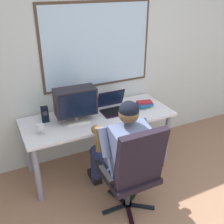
# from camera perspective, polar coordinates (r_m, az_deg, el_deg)

# --- Properties ---
(wall_rear) EXTENTS (5.79, 0.08, 2.59)m
(wall_rear) POSITION_cam_1_polar(r_m,az_deg,el_deg) (3.45, -1.52, 11.50)
(wall_rear) COLOR silver
(wall_rear) RESTS_ON ground
(desk) EXTENTS (1.80, 0.70, 0.72)m
(desk) POSITION_cam_1_polar(r_m,az_deg,el_deg) (3.24, -2.86, -2.34)
(desk) COLOR gray
(desk) RESTS_ON ground
(office_chair) EXTENTS (0.59, 0.58, 1.05)m
(office_chair) POSITION_cam_1_polar(r_m,az_deg,el_deg) (2.61, 4.82, -11.93)
(office_chair) COLOR black
(office_chair) RESTS_ON ground
(person_seated) EXTENTS (0.53, 0.80, 1.22)m
(person_seated) POSITION_cam_1_polar(r_m,az_deg,el_deg) (2.77, 2.00, -7.83)
(person_seated) COLOR #22294F
(person_seated) RESTS_ON ground
(crt_monitor) EXTENTS (0.47, 0.24, 0.40)m
(crt_monitor) POSITION_cam_1_polar(r_m,az_deg,el_deg) (3.02, -7.79, 2.10)
(crt_monitor) COLOR beige
(crt_monitor) RESTS_ON desk
(laptop) EXTENTS (0.36, 0.32, 0.23)m
(laptop) POSITION_cam_1_polar(r_m,az_deg,el_deg) (3.32, 0.38, 1.40)
(laptop) COLOR black
(laptop) RESTS_ON desk
(wine_glass) EXTENTS (0.07, 0.07, 0.12)m
(wine_glass) POSITION_cam_1_polar(r_m,az_deg,el_deg) (2.88, -15.09, -3.23)
(wine_glass) COLOR silver
(wine_glass) RESTS_ON desk
(desk_speaker) EXTENTS (0.08, 0.08, 0.18)m
(desk_speaker) POSITION_cam_1_polar(r_m,az_deg,el_deg) (3.13, -14.14, -0.47)
(desk_speaker) COLOR black
(desk_speaker) RESTS_ON desk
(book_stack) EXTENTS (0.20, 0.16, 0.08)m
(book_stack) POSITION_cam_1_polar(r_m,az_deg,el_deg) (3.43, 6.90, 1.67)
(book_stack) COLOR #387535
(book_stack) RESTS_ON desk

